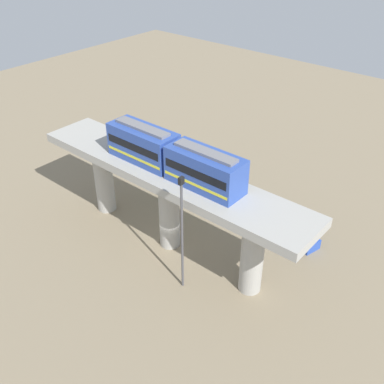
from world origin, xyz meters
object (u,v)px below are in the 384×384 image
parked_car_red (179,162)px  signal_post (182,230)px  parked_car_blue (298,235)px  tree_near_viaduct (181,166)px  train (173,156)px

parked_car_red → signal_post: size_ratio=0.40×
parked_car_red → parked_car_blue: bearing=74.3°
signal_post → tree_near_viaduct: bearing=-138.3°
parked_car_blue → tree_near_viaduct: size_ratio=1.00×
parked_car_blue → parked_car_red: size_ratio=1.04×
train → tree_near_viaduct: (-8.07, -6.26, -6.81)m
tree_near_viaduct → parked_car_red: bearing=-134.9°
tree_near_viaduct → parked_car_blue: bearing=90.6°
train → parked_car_red: (-11.44, -9.64, -8.99)m
train → tree_near_viaduct: bearing=-142.2°
parked_car_blue → tree_near_viaduct: tree_near_viaduct is taller
signal_post → parked_car_red: bearing=-137.5°
parked_car_blue → parked_car_red: same height
tree_near_viaduct → signal_post: signal_post is taller
parked_car_blue → tree_near_viaduct: bearing=-75.2°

